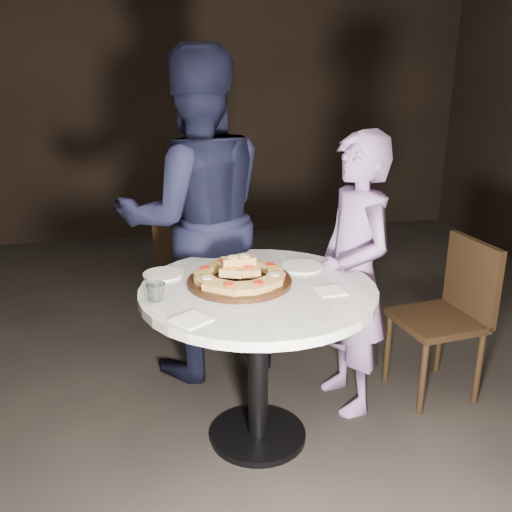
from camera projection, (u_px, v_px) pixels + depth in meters
The scene contains 13 objects.
floor at pixel (238, 431), 2.88m from camera, with size 7.00×7.00×0.00m, color black.
table at pixel (258, 317), 2.62m from camera, with size 1.20×1.20×0.81m.
serving_board at pixel (240, 281), 2.61m from camera, with size 0.48×0.48×0.02m, color black.
focaccia_pile at pixel (239, 273), 2.60m from camera, with size 0.43×0.43×0.11m.
plate_left at pixel (163, 274), 2.71m from camera, with size 0.19×0.19×0.01m, color white.
plate_right at pixel (302, 267), 2.81m from camera, with size 0.20×0.20×0.01m, color white.
water_glass at pixel (156, 292), 2.41m from camera, with size 0.08×0.08×0.08m, color silver.
napkin_near at pixel (192, 320), 2.24m from camera, with size 0.13×0.13×0.01m, color white.
napkin_far at pixel (331, 291), 2.52m from camera, with size 0.12×0.12×0.01m, color white.
chair_far at pixel (186, 267), 3.86m from camera, with size 0.48×0.49×0.77m.
chair_right at pixel (451, 307), 3.10m from camera, with size 0.47×0.46×0.87m.
diner_navy at pixel (197, 219), 3.20m from camera, with size 0.91×0.71×1.87m, color black.
diner_teal at pixel (354, 276), 2.91m from camera, with size 0.54×0.35×1.47m, color #866DAB.
Camera 1 is at (-0.40, -2.41, 1.78)m, focal length 40.00 mm.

